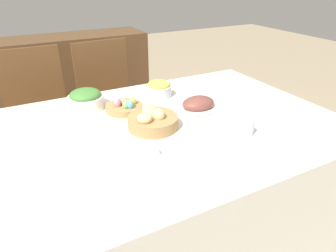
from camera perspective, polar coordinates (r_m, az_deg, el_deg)
name	(u,v)px	position (r m, az deg, el deg)	size (l,w,h in m)	color
ground_plane	(165,234)	(1.94, -0.64, -19.96)	(12.00, 12.00, 0.00)	tan
dining_table	(164,185)	(1.68, -0.71, -11.25)	(1.75, 1.19, 0.75)	silver
chair_far_left	(40,115)	(2.31, -23.15, 1.91)	(0.42, 0.42, 0.97)	brown
chair_far_center	(110,102)	(2.38, -11.01, 4.48)	(0.44, 0.44, 0.97)	brown
sideboard	(68,83)	(3.13, -18.56, 7.78)	(1.55, 0.44, 0.89)	brown
bread_basket	(152,120)	(1.43, -3.03, 1.22)	(0.24, 0.24, 0.11)	#AD8451
egg_basket	(125,107)	(1.63, -8.26, 3.68)	(0.20, 0.20, 0.08)	#AD8451
ham_platter	(198,104)	(1.65, 5.77, 4.11)	(0.28, 0.20, 0.08)	white
pineapple_bowl	(159,88)	(1.81, -1.76, 7.15)	(0.16, 0.16, 0.10)	silver
green_salad_bowl	(86,99)	(1.70, -15.38, 4.93)	(0.20, 0.20, 0.11)	white
dinner_plate	(223,164)	(1.20, 10.47, -7.11)	(0.27, 0.27, 0.01)	white
fork	(188,176)	(1.12, 3.89, -9.46)	(0.02, 0.20, 0.00)	silver
knife	(254,154)	(1.29, 16.12, -5.18)	(0.02, 0.20, 0.00)	silver
spoon	(260,152)	(1.31, 17.10, -4.82)	(0.02, 0.20, 0.00)	silver
drinking_cup	(247,127)	(1.42, 14.78, -0.27)	(0.06, 0.06, 0.08)	silver
butter_dish	(142,152)	(1.23, -5.06, -4.93)	(0.12, 0.08, 0.03)	white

